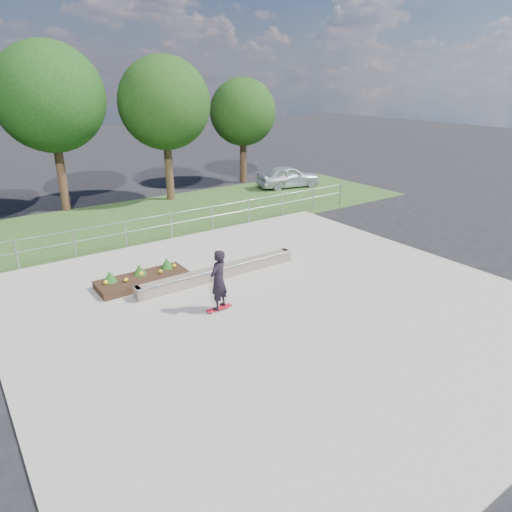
{
  "coord_description": "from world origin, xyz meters",
  "views": [
    {
      "loc": [
        -7.7,
        -9.76,
        6.45
      ],
      "look_at": [
        0.2,
        1.5,
        1.1
      ],
      "focal_mm": 32.0,
      "sensor_mm": 36.0,
      "label": 1
    }
  ],
  "objects_px": {
    "parked_car": "(288,176)",
    "skateboarder": "(218,280)",
    "planter_bed": "(142,278)",
    "grind_ledge": "(219,272)"
  },
  "relations": [
    {
      "from": "grind_ledge",
      "to": "parked_car",
      "type": "distance_m",
      "value": 14.76
    },
    {
      "from": "skateboarder",
      "to": "parked_car",
      "type": "bearing_deg",
      "value": 44.34
    },
    {
      "from": "grind_ledge",
      "to": "skateboarder",
      "type": "relative_size",
      "value": 3.17
    },
    {
      "from": "grind_ledge",
      "to": "skateboarder",
      "type": "height_order",
      "value": "skateboarder"
    },
    {
      "from": "planter_bed",
      "to": "skateboarder",
      "type": "bearing_deg",
      "value": -70.36
    },
    {
      "from": "planter_bed",
      "to": "grind_ledge",
      "type": "bearing_deg",
      "value": -25.24
    },
    {
      "from": "grind_ledge",
      "to": "parked_car",
      "type": "relative_size",
      "value": 1.49
    },
    {
      "from": "planter_bed",
      "to": "skateboarder",
      "type": "xyz_separation_m",
      "value": [
        1.12,
        -3.13,
        0.8
      ]
    },
    {
      "from": "parked_car",
      "to": "skateboarder",
      "type": "bearing_deg",
      "value": 145.61
    },
    {
      "from": "parked_car",
      "to": "grind_ledge",
      "type": "bearing_deg",
      "value": 143.25
    }
  ]
}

